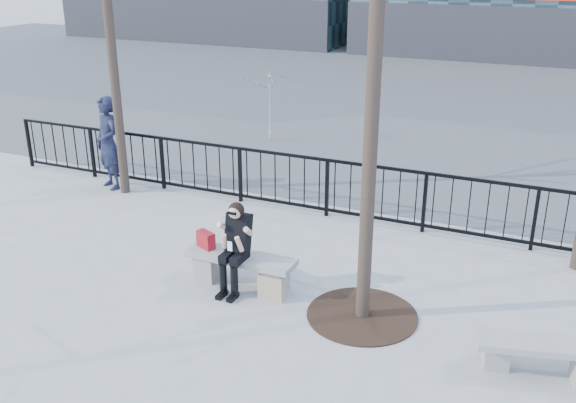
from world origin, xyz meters
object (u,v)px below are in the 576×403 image
at_px(bench_main, 241,267).
at_px(bench_second, 541,354).
at_px(standing_man, 108,143).
at_px(seated_woman, 235,248).

xyz_separation_m(bench_main, bench_second, (4.17, -0.48, -0.03)).
bearing_deg(standing_man, bench_second, 4.26).
distance_m(bench_main, standing_man, 5.17).
distance_m(seated_woman, standing_man, 5.22).
xyz_separation_m(bench_main, seated_woman, (0.00, -0.16, 0.37)).
bearing_deg(standing_man, seated_woman, -8.03).
height_order(bench_main, standing_man, standing_man).
height_order(bench_second, standing_man, standing_man).
xyz_separation_m(seated_woman, standing_man, (-4.42, 2.77, 0.28)).
height_order(bench_main, bench_second, bench_main).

